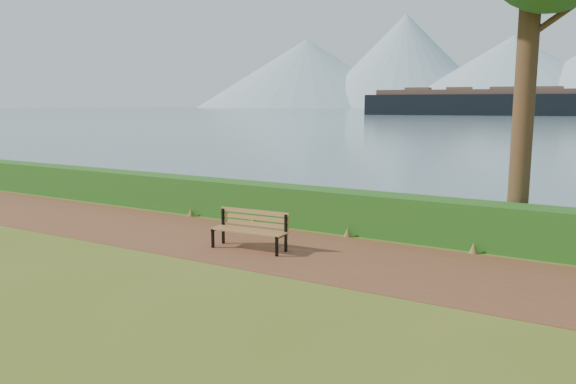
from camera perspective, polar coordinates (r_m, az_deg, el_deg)
The scene contains 5 objects.
ground at distance 12.42m, azimuth -4.71°, elevation -5.59°, with size 140.00×140.00×0.00m, color #4F611B.
path at distance 12.66m, azimuth -3.92°, elevation -5.28°, with size 40.00×3.40×0.01m, color brown.
hedge at distance 14.46m, azimuth 1.26°, elevation -1.46°, with size 32.00×0.85×1.00m, color #144714.
bench at distance 12.13m, azimuth -3.80°, elevation -3.57°, with size 1.72×0.62×0.85m.
cargo_ship at distance 164.78m, azimuth 22.84°, elevation 8.41°, with size 79.33×27.25×23.81m.
Camera 1 is at (7.01, -9.77, 3.11)m, focal length 35.00 mm.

